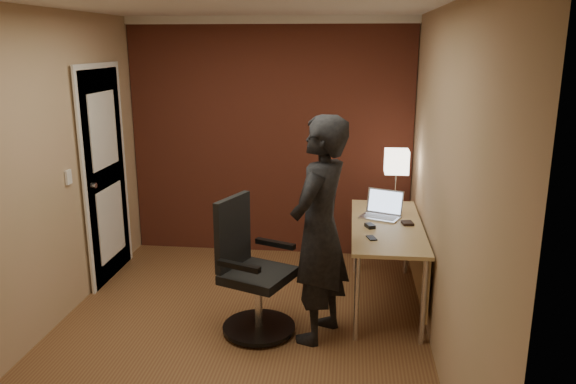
% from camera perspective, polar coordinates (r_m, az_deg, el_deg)
% --- Properties ---
extents(room, '(4.00, 4.00, 4.00)m').
position_cam_1_polar(room, '(5.59, -5.23, 5.93)').
color(room, brown).
rests_on(room, ground).
extents(desk, '(0.60, 1.50, 0.73)m').
position_cam_1_polar(desk, '(4.94, 10.81, -4.67)').
color(desk, tan).
rests_on(desk, ground).
extents(desk_lamp, '(0.22, 0.22, 0.54)m').
position_cam_1_polar(desk_lamp, '(5.39, 10.97, 2.99)').
color(desk_lamp, silver).
rests_on(desk_lamp, desk).
extents(laptop, '(0.40, 0.36, 0.23)m').
position_cam_1_polar(laptop, '(5.08, 9.57, -1.78)').
color(laptop, silver).
rests_on(laptop, desk).
extents(mouse, '(0.10, 0.12, 0.03)m').
position_cam_1_polar(mouse, '(4.77, 8.33, -3.43)').
color(mouse, black).
rests_on(mouse, desk).
extents(phone, '(0.09, 0.13, 0.01)m').
position_cam_1_polar(phone, '(4.52, 8.49, -4.64)').
color(phone, black).
rests_on(phone, desk).
extents(wallet, '(0.11, 0.12, 0.02)m').
position_cam_1_polar(wallet, '(4.92, 12.04, -3.11)').
color(wallet, black).
rests_on(wallet, desk).
extents(office_chair, '(0.62, 0.68, 1.06)m').
position_cam_1_polar(office_chair, '(4.45, -3.79, -8.47)').
color(office_chair, black).
rests_on(office_chair, ground).
extents(person, '(0.62, 0.75, 1.74)m').
position_cam_1_polar(person, '(4.22, 3.21, -3.93)').
color(person, black).
rests_on(person, ground).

